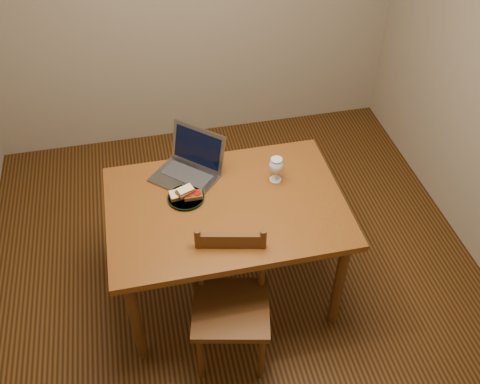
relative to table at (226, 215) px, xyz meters
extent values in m
cube|color=black|center=(0.06, 0.09, -0.66)|extent=(3.20, 3.20, 0.02)
cube|color=#46270B|center=(0.00, 0.00, 0.07)|extent=(1.30, 0.90, 0.04)
cylinder|color=#3D230C|center=(-0.57, -0.37, -0.30)|extent=(0.06, 0.06, 0.70)
cylinder|color=#3D230C|center=(0.57, -0.37, -0.30)|extent=(0.06, 0.06, 0.70)
cylinder|color=#3D230C|center=(-0.57, 0.37, -0.30)|extent=(0.06, 0.06, 0.70)
cylinder|color=#3D230C|center=(0.57, 0.37, -0.30)|extent=(0.06, 0.06, 0.70)
cube|color=#3D230C|center=(-0.07, -0.45, -0.24)|extent=(0.48, 0.46, 0.04)
cube|color=#3D230C|center=(-0.04, -0.30, 0.12)|extent=(0.33, 0.10, 0.12)
cylinder|color=black|center=(-0.21, 0.09, 0.09)|extent=(0.20, 0.20, 0.02)
cube|color=slate|center=(-0.20, 0.25, 0.09)|extent=(0.42, 0.41, 0.02)
cube|color=slate|center=(-0.09, 0.37, 0.22)|extent=(0.30, 0.29, 0.24)
cube|color=black|center=(-0.09, 0.37, 0.22)|extent=(0.26, 0.24, 0.19)
camera|label=1|loc=(-0.37, -2.04, 2.15)|focal=40.00mm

